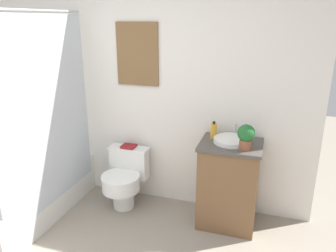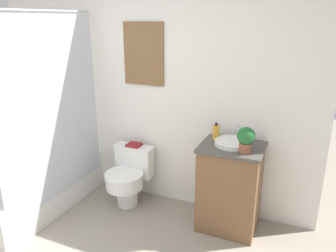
# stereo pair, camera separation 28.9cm
# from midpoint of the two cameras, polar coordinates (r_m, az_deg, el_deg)

# --- Properties ---
(wall_back) EXTENTS (3.55, 0.07, 2.50)m
(wall_back) POSITION_cam_midpoint_polar(r_m,az_deg,el_deg) (3.42, -1.35, 7.22)
(wall_back) COLOR white
(wall_back) RESTS_ON ground_plane
(shower_area) EXTENTS (0.68, 1.43, 1.98)m
(shower_area) POSITION_cam_midpoint_polar(r_m,az_deg,el_deg) (3.67, -19.67, -9.51)
(shower_area) COLOR white
(shower_area) RESTS_ON ground_plane
(toilet) EXTENTS (0.43, 0.51, 0.61)m
(toilet) POSITION_cam_midpoint_polar(r_m,az_deg,el_deg) (3.52, -4.50, -8.65)
(toilet) COLOR white
(toilet) RESTS_ON ground_plane
(vanity) EXTENTS (0.56, 0.47, 0.83)m
(vanity) POSITION_cam_midpoint_polar(r_m,az_deg,el_deg) (3.17, 13.31, -10.37)
(vanity) COLOR brown
(vanity) RESTS_ON ground_plane
(sink) EXTENTS (0.33, 0.37, 0.13)m
(sink) POSITION_cam_midpoint_polar(r_m,az_deg,el_deg) (3.01, 13.99, -2.89)
(sink) COLOR white
(sink) RESTS_ON vanity
(soap_bottle) EXTENTS (0.06, 0.06, 0.16)m
(soap_bottle) POSITION_cam_midpoint_polar(r_m,az_deg,el_deg) (3.08, 11.02, -1.13)
(soap_bottle) COLOR gold
(soap_bottle) RESTS_ON vanity
(potted_plant) EXTENTS (0.15, 0.15, 0.22)m
(potted_plant) POSITION_cam_midpoint_polar(r_m,az_deg,el_deg) (2.83, 16.28, -2.17)
(potted_plant) COLOR brown
(potted_plant) RESTS_ON vanity
(book_on_tank) EXTENTS (0.14, 0.13, 0.02)m
(book_on_tank) POSITION_cam_midpoint_polar(r_m,az_deg,el_deg) (3.50, -3.59, -3.33)
(book_on_tank) COLOR maroon
(book_on_tank) RESTS_ON toilet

